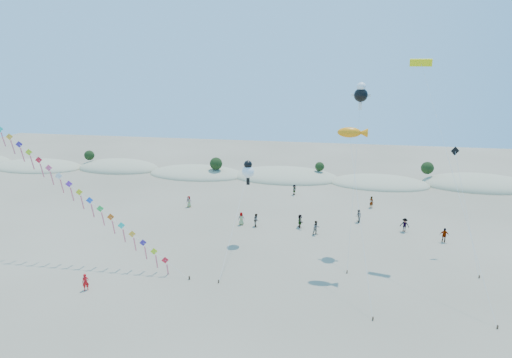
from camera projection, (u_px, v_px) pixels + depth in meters
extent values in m
plane|color=#7B6D55|center=(218.00, 332.00, 32.58)|extent=(160.00, 160.00, 0.00)
ellipsoid|color=tan|center=(38.00, 167.00, 82.68)|extent=(18.00, 9.90, 2.80)
ellipsoid|color=#1C3112|center=(37.00, 164.00, 82.47)|extent=(14.40, 6.48, 0.72)
ellipsoid|color=tan|center=(119.00, 169.00, 81.65)|extent=(16.00, 8.80, 3.60)
ellipsoid|color=#1C3112|center=(118.00, 164.00, 81.39)|extent=(12.80, 5.76, 0.64)
ellipsoid|color=tan|center=(197.00, 174.00, 77.60)|extent=(17.60, 9.68, 3.00)
ellipsoid|color=#1C3112|center=(197.00, 170.00, 77.38)|extent=(14.08, 6.34, 0.70)
ellipsoid|color=tan|center=(285.00, 178.00, 75.53)|extent=(19.00, 10.45, 3.40)
ellipsoid|color=#1C3112|center=(285.00, 172.00, 75.28)|extent=(15.20, 6.84, 0.76)
ellipsoid|color=tan|center=(379.00, 184.00, 71.47)|extent=(16.40, 9.02, 2.80)
ellipsoid|color=#1C3112|center=(379.00, 180.00, 71.27)|extent=(13.12, 5.90, 0.66)
ellipsoid|color=tan|center=(478.00, 186.00, 70.45)|extent=(18.00, 9.90, 3.80)
ellipsoid|color=#1C3112|center=(479.00, 180.00, 70.17)|extent=(14.40, 6.48, 0.72)
sphere|color=black|center=(89.00, 155.00, 82.24)|extent=(1.90, 1.90, 1.90)
sphere|color=black|center=(216.00, 164.00, 75.11)|extent=(2.20, 2.20, 2.20)
sphere|color=black|center=(320.00, 167.00, 74.00)|extent=(1.60, 1.60, 1.60)
sphere|color=black|center=(427.00, 168.00, 72.20)|extent=(2.10, 2.10, 2.10)
cube|color=#3F2D1E|center=(189.00, 278.00, 40.35)|extent=(0.12, 0.12, 0.35)
cylinder|color=silver|center=(70.00, 185.00, 42.68)|extent=(25.91, 4.70, 16.05)
cube|color=red|center=(165.00, 260.00, 40.84)|extent=(1.33, 0.52, 1.41)
cube|color=#E15E76|center=(168.00, 270.00, 41.15)|extent=(0.19, 0.45, 1.55)
cube|color=#BAE21A|center=(154.00, 251.00, 41.05)|extent=(1.33, 0.52, 1.41)
cube|color=#E15E76|center=(157.00, 262.00, 41.36)|extent=(0.19, 0.45, 1.55)
cube|color=#3C2491|center=(143.00, 243.00, 41.25)|extent=(1.33, 0.52, 1.41)
cube|color=#E15E76|center=(146.00, 253.00, 41.56)|extent=(0.19, 0.45, 1.55)
cube|color=#FFAC28|center=(132.00, 234.00, 41.46)|extent=(1.33, 0.52, 1.41)
cube|color=#E15E76|center=(135.00, 244.00, 41.77)|extent=(0.19, 0.45, 1.55)
cube|color=#1ACAB3|center=(121.00, 225.00, 41.66)|extent=(1.33, 0.52, 1.41)
cube|color=#E15E76|center=(124.00, 236.00, 41.98)|extent=(0.19, 0.45, 1.55)
cube|color=#E75A13|center=(111.00, 217.00, 41.87)|extent=(1.33, 0.52, 1.41)
cube|color=#E15E76|center=(114.00, 227.00, 42.18)|extent=(0.19, 0.45, 1.55)
cube|color=green|center=(100.00, 209.00, 42.08)|extent=(1.33, 0.52, 1.41)
cube|color=#E15E76|center=(103.00, 219.00, 42.39)|extent=(0.19, 0.45, 1.55)
cube|color=blue|center=(90.00, 200.00, 42.28)|extent=(1.33, 0.52, 1.41)
cube|color=#E15E76|center=(93.00, 211.00, 42.59)|extent=(0.19, 0.45, 1.55)
cube|color=yellow|center=(79.00, 192.00, 42.49)|extent=(1.33, 0.52, 1.41)
cube|color=#E15E76|center=(82.00, 202.00, 42.80)|extent=(0.19, 0.45, 1.55)
cube|color=purple|center=(69.00, 184.00, 42.69)|extent=(1.33, 0.52, 1.41)
cube|color=#E15E76|center=(72.00, 194.00, 43.00)|extent=(0.19, 0.45, 1.55)
cube|color=silver|center=(59.00, 176.00, 42.90)|extent=(1.33, 0.52, 1.41)
cube|color=#E15E76|center=(62.00, 186.00, 43.21)|extent=(0.19, 0.45, 1.55)
cube|color=#FF5080|center=(49.00, 168.00, 43.10)|extent=(1.33, 0.52, 1.41)
cube|color=#E15E76|center=(52.00, 178.00, 43.42)|extent=(0.19, 0.45, 1.55)
cube|color=red|center=(39.00, 160.00, 43.31)|extent=(1.33, 0.52, 1.41)
cube|color=#E15E76|center=(42.00, 170.00, 43.62)|extent=(0.19, 0.45, 1.55)
cube|color=#BAE21A|center=(29.00, 152.00, 43.52)|extent=(1.33, 0.52, 1.41)
cube|color=#E15E76|center=(32.00, 163.00, 43.83)|extent=(0.19, 0.45, 1.55)
cube|color=#3C2491|center=(19.00, 144.00, 43.72)|extent=(1.33, 0.52, 1.41)
cube|color=#E15E76|center=(23.00, 155.00, 44.03)|extent=(0.19, 0.45, 1.55)
cube|color=#FFAC28|center=(9.00, 137.00, 43.93)|extent=(1.33, 0.52, 1.41)
cube|color=#E15E76|center=(13.00, 147.00, 44.24)|extent=(0.19, 0.45, 1.55)
cube|color=#1ACAB3|center=(0.00, 129.00, 44.13)|extent=(1.33, 0.52, 1.41)
cube|color=#E15E76|center=(3.00, 140.00, 44.44)|extent=(0.19, 0.45, 1.55)
cube|color=#3F2D1E|center=(373.00, 319.00, 34.01)|extent=(0.10, 0.10, 0.30)
cylinder|color=silver|center=(360.00, 219.00, 36.89)|extent=(2.36, 9.41, 13.54)
ellipsoid|color=orange|center=(349.00, 132.00, 39.73)|extent=(2.19, 0.96, 0.96)
cone|color=orange|center=(363.00, 133.00, 39.52)|extent=(0.88, 0.88, 0.88)
cube|color=#3F2D1E|center=(219.00, 281.00, 39.73)|extent=(0.10, 0.10, 0.30)
cylinder|color=silver|center=(235.00, 223.00, 43.55)|extent=(0.80, 10.39, 8.10)
sphere|color=white|center=(248.00, 172.00, 47.32)|extent=(1.38, 1.38, 1.38)
sphere|color=black|center=(248.00, 165.00, 47.09)|extent=(0.92, 0.92, 0.92)
cube|color=black|center=(248.00, 181.00, 47.61)|extent=(0.35, 0.18, 0.80)
cube|color=#3F2D1E|center=(347.00, 272.00, 41.55)|extent=(0.10, 0.10, 0.30)
cylinder|color=silver|center=(354.00, 181.00, 42.96)|extent=(0.71, 7.69, 16.52)
sphere|color=black|center=(361.00, 95.00, 44.33)|extent=(1.43, 1.43, 1.43)
sphere|color=white|center=(361.00, 87.00, 44.10)|extent=(0.93, 0.93, 0.93)
cube|color=white|center=(360.00, 106.00, 44.63)|extent=(0.35, 0.18, 0.80)
cube|color=white|center=(354.00, 95.00, 44.45)|extent=(0.60, 0.15, 0.25)
cube|color=white|center=(368.00, 95.00, 44.21)|extent=(0.60, 0.15, 0.25)
cube|color=#3F2D1E|center=(498.00, 327.00, 32.95)|extent=(0.10, 0.10, 0.30)
cylinder|color=silver|center=(455.00, 181.00, 37.17)|extent=(5.17, 13.48, 19.79)
cube|color=yellow|center=(421.00, 63.00, 41.34)|extent=(2.11, 0.86, 0.74)
cube|color=black|center=(421.00, 63.00, 41.36)|extent=(2.04, 0.53, 0.19)
cube|color=#3F2D1E|center=(479.00, 277.00, 40.62)|extent=(0.10, 0.10, 0.30)
cylinder|color=silver|center=(467.00, 212.00, 42.58)|extent=(1.75, 6.85, 10.89)
cube|color=black|center=(455.00, 151.00, 44.51)|extent=(0.93, 0.28, 0.96)
imported|color=red|center=(86.00, 282.00, 38.35)|extent=(0.68, 0.61, 1.57)
imported|color=slate|center=(256.00, 220.00, 53.14)|extent=(0.81, 0.93, 1.64)
imported|color=slate|center=(241.00, 219.00, 53.63)|extent=(0.87, 0.64, 1.63)
imported|color=slate|center=(316.00, 228.00, 50.60)|extent=(1.05, 0.98, 1.72)
imported|color=slate|center=(300.00, 221.00, 52.76)|extent=(0.91, 1.64, 1.69)
imported|color=slate|center=(371.00, 202.00, 59.86)|extent=(0.73, 0.70, 1.68)
imported|color=slate|center=(358.00, 216.00, 54.42)|extent=(0.76, 0.91, 1.68)
imported|color=slate|center=(189.00, 202.00, 60.18)|extent=(0.82, 0.56, 1.60)
imported|color=slate|center=(444.00, 235.00, 48.49)|extent=(1.04, 0.54, 1.70)
imported|color=slate|center=(405.00, 225.00, 51.51)|extent=(1.22, 0.91, 1.69)
imported|color=slate|center=(294.00, 190.00, 65.75)|extent=(0.53, 1.51, 1.61)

